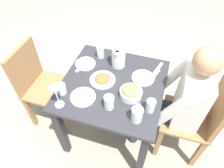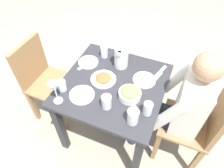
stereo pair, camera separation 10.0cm
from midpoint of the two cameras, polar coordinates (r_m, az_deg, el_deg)
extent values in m
plane|color=#9E937F|center=(2.24, -1.10, -12.27)|extent=(8.00, 8.00, 0.00)
cube|color=#2D2D33|center=(1.67, -1.45, -0.22)|extent=(0.82, 0.82, 0.03)
cube|color=#232328|center=(1.74, 6.61, -19.31)|extent=(0.06, 0.06, 0.68)
cube|color=#232328|center=(2.13, 10.95, -2.01)|extent=(0.06, 0.06, 0.68)
cube|color=#232328|center=(1.89, -15.36, -12.76)|extent=(0.06, 0.06, 0.68)
cube|color=#232328|center=(2.25, -6.99, 2.14)|extent=(0.06, 0.06, 0.68)
cube|color=#997047|center=(1.99, 21.28, -17.68)|extent=(0.04, 0.04, 0.44)
cube|color=#997047|center=(2.17, 21.73, -9.69)|extent=(0.04, 0.04, 0.44)
cube|color=#997047|center=(1.95, 11.23, -15.77)|extent=(0.04, 0.04, 0.44)
cube|color=#997047|center=(2.13, 12.82, -7.81)|extent=(0.04, 0.04, 0.44)
cube|color=#997047|center=(1.86, 18.40, -8.98)|extent=(0.40, 0.40, 0.03)
cube|color=#997047|center=(1.72, 25.99, -6.02)|extent=(0.38, 0.04, 0.42)
cube|color=#997047|center=(2.41, -18.68, -1.00)|extent=(0.04, 0.04, 0.44)
cube|color=#997047|center=(2.26, -22.96, -7.18)|extent=(0.04, 0.04, 0.44)
cube|color=#997047|center=(2.26, -11.43, -3.00)|extent=(0.04, 0.04, 0.44)
cube|color=#997047|center=(2.10, -15.41, -9.82)|extent=(0.04, 0.04, 0.44)
cube|color=#997047|center=(2.07, -18.58, -1.18)|extent=(0.40, 0.40, 0.03)
cube|color=#997047|center=(2.02, -24.38, 4.18)|extent=(0.38, 0.04, 0.42)
cube|color=silver|center=(1.65, 19.52, -3.71)|extent=(0.32, 0.20, 0.50)
sphere|color=tan|center=(1.40, 23.29, 5.84)|extent=(0.19, 0.19, 0.19)
cylinder|color=#2D3342|center=(1.80, 11.14, -9.98)|extent=(0.11, 0.38, 0.11)
cylinder|color=#2D3342|center=(1.98, 4.79, -11.86)|extent=(0.10, 0.10, 0.47)
cylinder|color=silver|center=(1.49, 13.95, -7.70)|extent=(0.08, 0.23, 0.37)
cylinder|color=#2D3342|center=(1.90, 12.03, -5.80)|extent=(0.11, 0.38, 0.11)
cylinder|color=#2D3342|center=(2.07, 5.97, -7.97)|extent=(0.10, 0.10, 0.47)
cylinder|color=silver|center=(1.76, 15.76, 2.69)|extent=(0.08, 0.23, 0.37)
cylinder|color=silver|center=(1.75, 0.20, 7.54)|extent=(0.12, 0.12, 0.19)
cube|color=silver|center=(1.80, 0.92, 9.24)|extent=(0.02, 0.02, 0.11)
cube|color=silver|center=(1.66, -0.36, 8.58)|extent=(0.04, 0.03, 0.02)
cylinder|color=white|center=(1.56, 3.45, -2.66)|extent=(0.17, 0.17, 0.05)
ellipsoid|color=#759951|center=(1.53, 3.50, -1.82)|extent=(0.14, 0.14, 0.06)
cylinder|color=white|center=(1.58, -9.87, -3.65)|extent=(0.19, 0.19, 0.01)
ellipsoid|color=#B7AD89|center=(1.57, -9.97, -3.19)|extent=(0.12, 0.12, 0.06)
cylinder|color=white|center=(1.84, -8.95, 5.52)|extent=(0.18, 0.18, 0.01)
ellipsoid|color=white|center=(1.83, -9.01, 5.93)|extent=(0.11, 0.11, 0.05)
cylinder|color=white|center=(1.68, -4.33, 1.12)|extent=(0.21, 0.21, 0.01)
ellipsoid|color=#CC5B33|center=(1.67, -4.36, 1.51)|extent=(0.13, 0.13, 0.04)
cylinder|color=white|center=(1.70, 6.96, 1.65)|extent=(0.19, 0.19, 0.01)
ellipsoid|color=#E0C670|center=(1.69, 7.01, 1.98)|extent=(0.12, 0.12, 0.03)
cylinder|color=silver|center=(1.47, -2.78, -5.15)|extent=(0.07, 0.07, 0.11)
cylinder|color=silver|center=(1.89, 0.42, 9.19)|extent=(0.07, 0.07, 0.10)
cylinder|color=silver|center=(1.62, -15.54, -1.40)|extent=(0.07, 0.07, 0.09)
cylinder|color=silver|center=(1.47, 8.74, -6.07)|extent=(0.07, 0.07, 0.10)
cylinder|color=silver|center=(1.87, -4.74, 8.69)|extent=(0.07, 0.07, 0.10)
cylinder|color=silver|center=(1.58, -16.11, -5.55)|extent=(0.07, 0.07, 0.01)
cylinder|color=silver|center=(1.54, -16.52, -4.36)|extent=(0.01, 0.01, 0.10)
cone|color=silver|center=(1.47, -17.30, -2.08)|extent=(0.08, 0.08, 0.09)
cylinder|color=silver|center=(1.41, 4.93, -8.58)|extent=(0.08, 0.08, 0.12)
cylinder|color=white|center=(1.43, 4.86, -9.11)|extent=(0.07, 0.07, 0.07)
cylinder|color=silver|center=(1.34, 5.15, -6.63)|extent=(0.03, 0.03, 0.04)
cube|color=silver|center=(1.81, 11.13, 4.21)|extent=(0.17, 0.07, 0.01)
cube|color=silver|center=(1.74, 10.13, 2.12)|extent=(0.18, 0.07, 0.01)
cube|color=silver|center=(1.82, -9.69, 4.73)|extent=(0.17, 0.09, 0.01)
camera|label=1|loc=(0.05, -91.76, -1.94)|focal=32.92mm
camera|label=2|loc=(0.05, 88.24, 1.94)|focal=32.92mm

